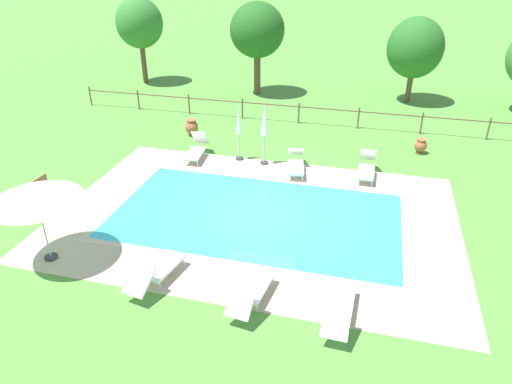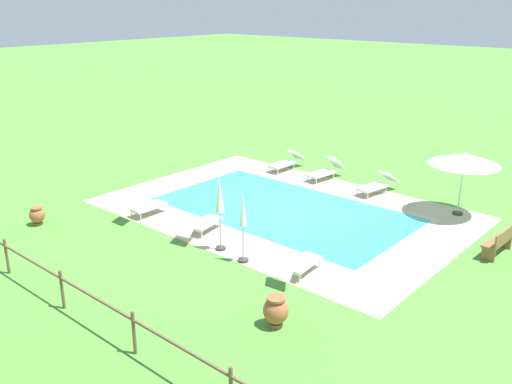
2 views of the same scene
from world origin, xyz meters
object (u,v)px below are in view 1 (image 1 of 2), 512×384
sun_lounger_north_mid (252,290)px  patio_umbrella_closed_row_mid_west (264,125)px  sun_lounger_south_mid (340,306)px  sun_lounger_north_end (157,270)px  patio_umbrella_closed_row_west (239,126)px  terracotta_urn_by_tree (192,127)px  sun_lounger_north_far (296,163)px  sun_lounger_south_near_corner (367,167)px  tree_centre (415,48)px  terracotta_urn_near_fence (421,146)px  wooden_bench_lawn_side (36,194)px  tree_far_west (257,31)px  sun_lounger_north_near_steps (196,149)px  tree_east_mid (139,23)px  patio_umbrella_open_foreground (35,194)px

sun_lounger_north_mid → patio_umbrella_closed_row_mid_west: size_ratio=0.81×
sun_lounger_south_mid → sun_lounger_north_end: bearing=177.9°
patio_umbrella_closed_row_west → terracotta_urn_by_tree: 3.69m
sun_lounger_north_far → sun_lounger_north_mid: bearing=-87.9°
sun_lounger_south_near_corner → patio_umbrella_closed_row_mid_west: patio_umbrella_closed_row_mid_west is taller
tree_centre → patio_umbrella_closed_row_mid_west: bearing=-119.9°
terracotta_urn_near_fence → sun_lounger_south_mid: bearing=-102.3°
patio_umbrella_closed_row_mid_west → sun_lounger_south_near_corner: bearing=-2.0°
sun_lounger_north_mid → wooden_bench_lawn_side: bearing=161.2°
sun_lounger_south_mid → patio_umbrella_closed_row_mid_west: size_ratio=0.82×
terracotta_urn_near_fence → terracotta_urn_by_tree: terracotta_urn_by_tree is taller
terracotta_urn_near_fence → wooden_bench_lawn_side: bearing=-148.1°
sun_lounger_north_mid → terracotta_urn_by_tree: 11.74m
patio_umbrella_closed_row_west → tree_far_west: size_ratio=0.44×
sun_lounger_south_near_corner → sun_lounger_north_end: bearing=-122.8°
sun_lounger_north_near_steps → tree_far_west: 10.24m
wooden_bench_lawn_side → tree_centre: tree_centre is taller
patio_umbrella_closed_row_west → tree_far_west: tree_far_west is taller
terracotta_urn_near_fence → tree_east_mid: 18.36m
tree_east_mid → patio_umbrella_open_foreground: bearing=-71.7°
sun_lounger_south_mid → tree_east_mid: 23.30m
patio_umbrella_closed_row_mid_west → sun_lounger_south_mid: bearing=-64.9°
tree_far_west → sun_lounger_south_near_corner: bearing=-55.0°
patio_umbrella_closed_row_mid_west → sun_lounger_north_end: bearing=-97.0°
sun_lounger_south_near_corner → patio_umbrella_closed_row_mid_west: 4.25m
tree_far_west → terracotta_urn_near_fence: bearing=-37.7°
sun_lounger_south_mid → wooden_bench_lawn_side: size_ratio=1.34×
sun_lounger_north_near_steps → terracotta_urn_by_tree: sun_lounger_north_near_steps is taller
sun_lounger_south_near_corner → patio_umbrella_closed_row_mid_west: (-4.05, 0.14, 1.28)m
patio_umbrella_open_foreground → tree_far_west: tree_far_west is taller
sun_lounger_north_end → tree_far_west: 17.90m
tree_centre → sun_lounger_south_near_corner: bearing=-99.9°
patio_umbrella_closed_row_west → sun_lounger_south_near_corner: bearing=-3.4°
sun_lounger_south_mid → wooden_bench_lawn_side: (-10.42, 2.83, 0.10)m
wooden_bench_lawn_side → tree_east_mid: (-3.66, 15.45, 3.15)m
terracotta_urn_by_tree → sun_lounger_north_end: bearing=-73.4°
patio_umbrella_closed_row_mid_west → tree_far_west: (-2.76, 9.59, 1.92)m
patio_umbrella_closed_row_west → wooden_bench_lawn_side: patio_umbrella_closed_row_west is taller
sun_lounger_north_mid → patio_umbrella_closed_row_west: 8.76m
sun_lounger_north_end → tree_far_west: bearing=95.8°
patio_umbrella_open_foreground → tree_centre: 20.66m
sun_lounger_north_end → tree_centre: 19.53m
sun_lounger_north_mid → terracotta_urn_by_tree: sun_lounger_north_mid is taller
patio_umbrella_closed_row_west → sun_lounger_north_far: bearing=-13.2°
tree_far_west → sun_lounger_south_mid: bearing=-69.7°
wooden_bench_lawn_side → patio_umbrella_open_foreground: bearing=-47.5°
wooden_bench_lawn_side → tree_centre: bearing=51.1°
sun_lounger_south_mid → terracotta_urn_near_fence: 11.05m
sun_lounger_south_near_corner → tree_centre: bearing=80.1°
patio_umbrella_open_foreground → terracotta_urn_by_tree: (0.36, 9.96, -1.66)m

